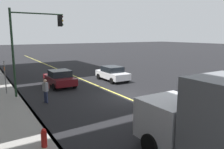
{
  "coord_description": "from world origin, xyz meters",
  "views": [
    {
      "loc": [
        -13.33,
        9.28,
        4.66
      ],
      "look_at": [
        0.48,
        0.86,
        1.75
      ],
      "focal_mm": 35.7,
      "sensor_mm": 36.0,
      "label": 1
    }
  ],
  "objects_px": {
    "pedestrian_with_backpack": "(46,89)",
    "street_sign_post": "(5,75)",
    "traffic_light_mast": "(32,38)",
    "car_white": "(112,73)",
    "fire_hydrant": "(44,139)",
    "car_maroon": "(60,78)"
  },
  "relations": [
    {
      "from": "car_white",
      "to": "street_sign_post",
      "type": "relative_size",
      "value": 1.53
    },
    {
      "from": "car_white",
      "to": "fire_hydrant",
      "type": "distance_m",
      "value": 14.26
    },
    {
      "from": "car_maroon",
      "to": "traffic_light_mast",
      "type": "distance_m",
      "value": 5.08
    },
    {
      "from": "car_white",
      "to": "pedestrian_with_backpack",
      "type": "height_order",
      "value": "pedestrian_with_backpack"
    },
    {
      "from": "car_maroon",
      "to": "fire_hydrant",
      "type": "xyz_separation_m",
      "value": [
        -10.89,
        4.27,
        -0.28
      ]
    },
    {
      "from": "car_white",
      "to": "traffic_light_mast",
      "type": "height_order",
      "value": "traffic_light_mast"
    },
    {
      "from": "car_maroon",
      "to": "pedestrian_with_backpack",
      "type": "xyz_separation_m",
      "value": [
        -4.44,
        2.44,
        0.22
      ]
    },
    {
      "from": "pedestrian_with_backpack",
      "to": "street_sign_post",
      "type": "xyz_separation_m",
      "value": [
        3.52,
        2.13,
        0.6
      ]
    },
    {
      "from": "traffic_light_mast",
      "to": "street_sign_post",
      "type": "distance_m",
      "value": 3.65
    },
    {
      "from": "car_white",
      "to": "fire_hydrant",
      "type": "height_order",
      "value": "car_white"
    },
    {
      "from": "car_white",
      "to": "car_maroon",
      "type": "relative_size",
      "value": 0.98
    },
    {
      "from": "street_sign_post",
      "to": "pedestrian_with_backpack",
      "type": "bearing_deg",
      "value": -148.85
    },
    {
      "from": "pedestrian_with_backpack",
      "to": "street_sign_post",
      "type": "bearing_deg",
      "value": 31.15
    },
    {
      "from": "traffic_light_mast",
      "to": "fire_hydrant",
      "type": "xyz_separation_m",
      "value": [
        -8.61,
        1.56,
        -3.93
      ]
    },
    {
      "from": "car_white",
      "to": "traffic_light_mast",
      "type": "distance_m",
      "value": 9.08
    },
    {
      "from": "pedestrian_with_backpack",
      "to": "fire_hydrant",
      "type": "xyz_separation_m",
      "value": [
        -6.45,
        1.82,
        -0.51
      ]
    },
    {
      "from": "car_white",
      "to": "pedestrian_with_backpack",
      "type": "bearing_deg",
      "value": 117.16
    },
    {
      "from": "fire_hydrant",
      "to": "car_maroon",
      "type": "bearing_deg",
      "value": -21.39
    },
    {
      "from": "street_sign_post",
      "to": "fire_hydrant",
      "type": "distance_m",
      "value": 10.04
    },
    {
      "from": "car_maroon",
      "to": "fire_hydrant",
      "type": "height_order",
      "value": "car_maroon"
    },
    {
      "from": "street_sign_post",
      "to": "fire_hydrant",
      "type": "bearing_deg",
      "value": -178.25
    },
    {
      "from": "pedestrian_with_backpack",
      "to": "traffic_light_mast",
      "type": "relative_size",
      "value": 0.26
    }
  ]
}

